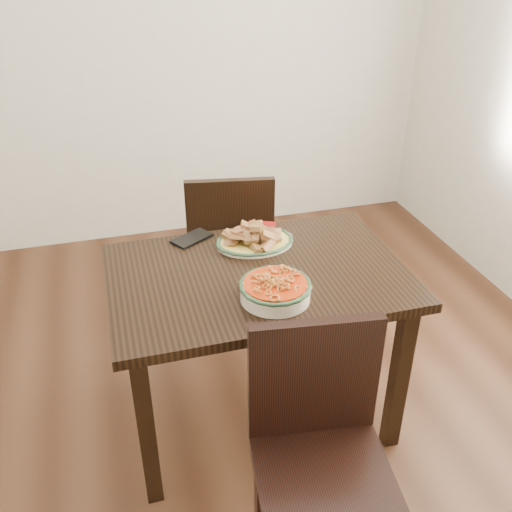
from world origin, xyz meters
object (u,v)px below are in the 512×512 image
object	(u,v)px
chair_far	(230,243)
chair_near	(319,442)
noodle_bowl	(275,288)
fish_plate	(255,235)
smartphone	(192,238)
dining_table	(257,295)

from	to	relation	value
chair_far	chair_near	world-z (taller)	same
noodle_bowl	fish_plate	bearing A→B (deg)	84.61
chair_far	smartphone	size ratio (longest dim) A/B	5.25
dining_table	noodle_bowl	distance (m)	0.24
noodle_bowl	chair_far	bearing A→B (deg)	87.37
fish_plate	noodle_bowl	distance (m)	0.40
fish_plate	chair_near	bearing A→B (deg)	-91.94
noodle_bowl	smartphone	size ratio (longest dim) A/B	1.54
chair_near	noodle_bowl	xyz separation A→B (m)	(-0.01, 0.45, 0.29)
chair_far	smartphone	world-z (taller)	chair_far
chair_far	noodle_bowl	xyz separation A→B (m)	(-0.04, -0.88, 0.29)
smartphone	chair_near	bearing A→B (deg)	-107.98
fish_plate	smartphone	bearing A→B (deg)	155.16
noodle_bowl	dining_table	bearing A→B (deg)	93.63
chair_near	fish_plate	world-z (taller)	chair_near
fish_plate	smartphone	size ratio (longest dim) A/B	1.88
chair_near	fish_plate	bearing A→B (deg)	95.53
smartphone	fish_plate	bearing A→B (deg)	-55.47
chair_far	noodle_bowl	world-z (taller)	chair_far
dining_table	smartphone	xyz separation A→B (m)	(-0.20, 0.33, 0.11)
fish_plate	smartphone	distance (m)	0.27
chair_far	noodle_bowl	distance (m)	0.93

